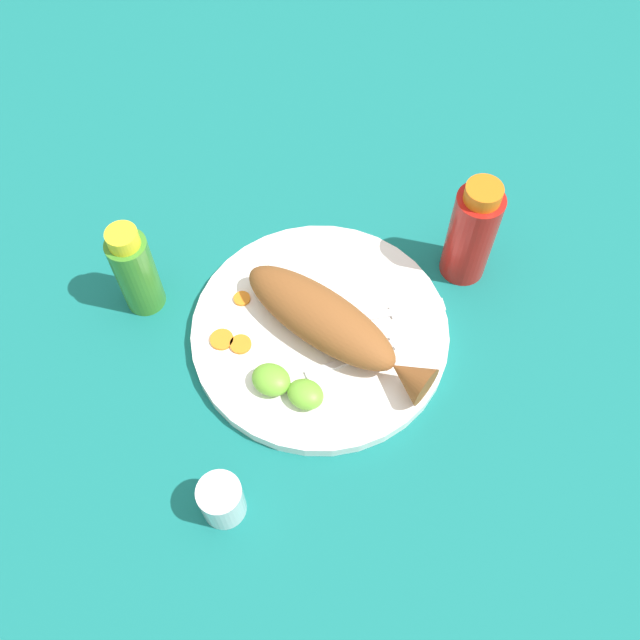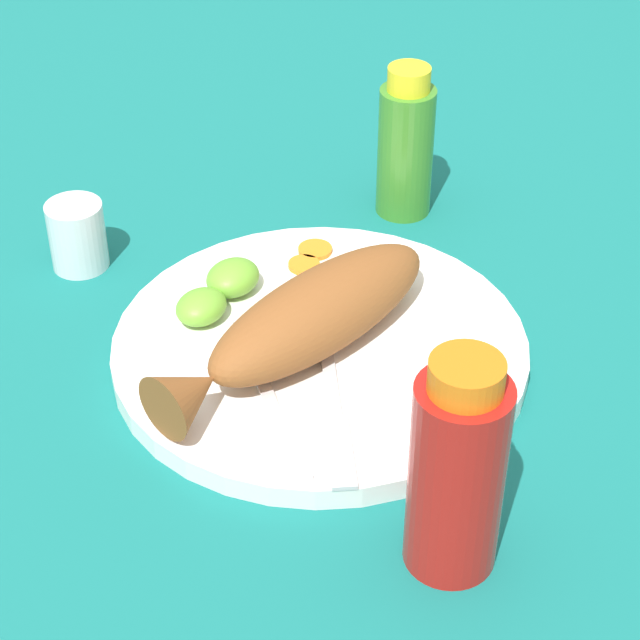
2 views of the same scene
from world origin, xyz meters
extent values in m
plane|color=#146B66|center=(0.00, 0.00, 0.00)|extent=(4.00, 4.00, 0.00)
cylinder|color=white|center=(0.00, 0.00, 0.01)|extent=(0.32, 0.32, 0.02)
ellipsoid|color=brown|center=(0.00, 0.00, 0.05)|extent=(0.23, 0.11, 0.06)
cone|color=brown|center=(-0.13, 0.02, 0.05)|extent=(0.06, 0.06, 0.05)
cube|color=silver|center=(-0.02, -0.02, 0.02)|extent=(0.09, 0.08, 0.00)
cube|color=silver|center=(-0.10, -0.08, 0.02)|extent=(0.07, 0.06, 0.00)
cube|color=silver|center=(-0.05, 0.02, 0.02)|extent=(0.08, 0.10, 0.00)
cube|color=silver|center=(-0.11, -0.05, 0.02)|extent=(0.06, 0.07, 0.00)
cylinder|color=orange|center=(0.11, 0.01, 0.02)|extent=(0.02, 0.02, 0.00)
cylinder|color=orange|center=(0.10, 0.07, 0.02)|extent=(0.03, 0.03, 0.00)
cylinder|color=orange|center=(0.07, 0.07, 0.02)|extent=(0.03, 0.03, 0.00)
ellipsoid|color=#6BB233|center=(0.01, 0.10, 0.03)|extent=(0.05, 0.04, 0.03)
ellipsoid|color=#6BB233|center=(-0.03, 0.09, 0.03)|extent=(0.04, 0.04, 0.02)
cylinder|color=#B21914|center=(-0.12, -0.18, 0.07)|extent=(0.06, 0.06, 0.14)
cylinder|color=orange|center=(-0.12, -0.18, 0.15)|extent=(0.04, 0.04, 0.02)
cylinder|color=#3D8428|center=(0.23, 0.06, 0.06)|extent=(0.05, 0.05, 0.12)
cylinder|color=yellow|center=(0.23, 0.06, 0.13)|extent=(0.04, 0.04, 0.02)
cylinder|color=silver|center=(-0.01, 0.25, 0.03)|extent=(0.05, 0.05, 0.06)
cylinder|color=white|center=(-0.01, 0.25, 0.01)|extent=(0.04, 0.04, 0.03)
camera|label=1|loc=(-0.21, 0.39, 0.79)|focal=40.00mm
camera|label=2|loc=(-0.58, -0.40, 0.58)|focal=65.00mm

